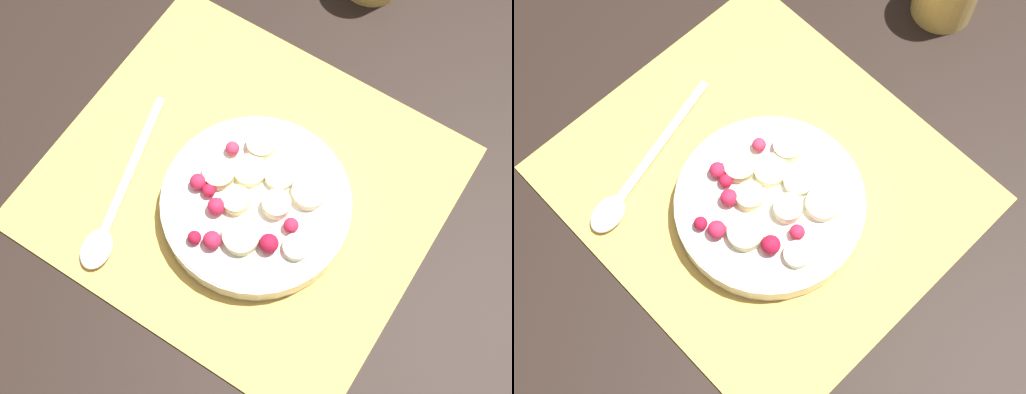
{
  "view_description": "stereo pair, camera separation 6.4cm",
  "coord_description": "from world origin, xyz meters",
  "views": [
    {
      "loc": [
        0.18,
        -0.25,
        0.71
      ],
      "look_at": [
        0.03,
        -0.02,
        0.04
      ],
      "focal_mm": 50.0,
      "sensor_mm": 36.0,
      "label": 1
    },
    {
      "loc": [
        0.23,
        -0.21,
        0.71
      ],
      "look_at": [
        0.03,
        -0.02,
        0.04
      ],
      "focal_mm": 50.0,
      "sensor_mm": 36.0,
      "label": 2
    }
  ],
  "objects": [
    {
      "name": "placemat",
      "position": [
        0.0,
        0.0,
        0.0
      ],
      "size": [
        0.41,
        0.37,
        0.01
      ],
      "color": "#E0B251",
      "rests_on": "ground_plane"
    },
    {
      "name": "spoon",
      "position": [
        -0.1,
        -0.11,
        0.01
      ],
      "size": [
        0.07,
        0.21,
        0.01
      ],
      "rotation": [
        0.0,
        0.0,
        4.97
      ],
      "color": "silver",
      "rests_on": "placemat"
    },
    {
      "name": "fruit_bowl",
      "position": [
        0.03,
        -0.02,
        0.02
      ],
      "size": [
        0.2,
        0.2,
        0.05
      ],
      "color": "silver",
      "rests_on": "placemat"
    },
    {
      "name": "ground_plane",
      "position": [
        0.0,
        0.0,
        0.0
      ],
      "size": [
        3.0,
        3.0,
        0.0
      ],
      "primitive_type": "plane",
      "color": "black"
    }
  ]
}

